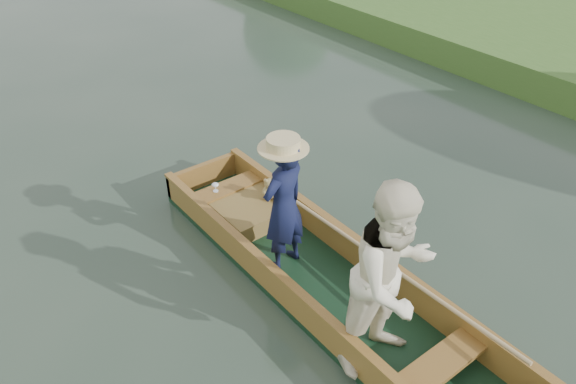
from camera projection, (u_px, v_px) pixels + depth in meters
ground at (321, 288)px, 6.16m from camera, size 120.00×120.00×0.00m
punt at (340, 261)px, 5.49m from camera, size 1.21×5.00×2.00m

